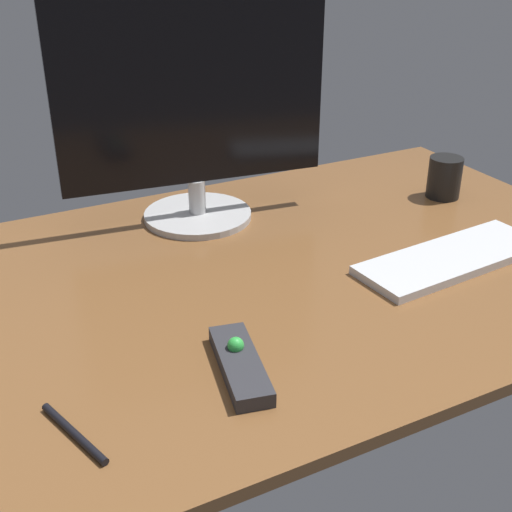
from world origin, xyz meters
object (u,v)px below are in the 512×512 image
(media_remote, at_px, (240,363))
(pen, at_px, (74,433))
(keyboard, at_px, (452,258))
(monitor, at_px, (193,109))
(coffee_mug, at_px, (444,177))

(media_remote, distance_m, pen, 0.23)
(keyboard, bearing_deg, pen, -173.49)
(monitor, height_order, coffee_mug, monitor)
(coffee_mug, relative_size, pen, 0.66)
(monitor, relative_size, media_remote, 2.91)
(media_remote, xyz_separation_m, pen, (-0.23, -0.03, -0.01))
(keyboard, distance_m, pen, 0.71)
(keyboard, relative_size, pen, 2.73)
(keyboard, distance_m, coffee_mug, 0.31)
(coffee_mug, bearing_deg, media_remote, -151.65)
(coffee_mug, bearing_deg, keyboard, -127.90)
(monitor, xyz_separation_m, pen, (-0.38, -0.52, -0.22))
(coffee_mug, bearing_deg, monitor, 165.15)
(keyboard, xyz_separation_m, media_remote, (-0.47, -0.11, 0.00))
(keyboard, xyz_separation_m, pen, (-0.70, -0.14, -0.00))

